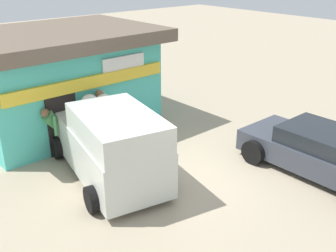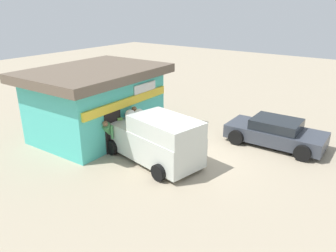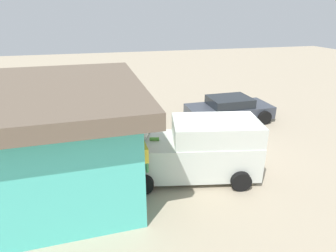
% 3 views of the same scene
% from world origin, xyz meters
% --- Properties ---
extents(ground_plane, '(60.00, 60.00, 0.00)m').
position_xyz_m(ground_plane, '(0.00, 0.00, 0.00)').
color(ground_plane, tan).
extents(storefront_bar, '(6.29, 4.74, 3.16)m').
position_xyz_m(storefront_bar, '(-0.52, 5.11, 1.65)').
color(storefront_bar, '#4CC6B7').
rests_on(storefront_bar, ground_plane).
extents(delivery_van, '(2.71, 5.03, 3.02)m').
position_xyz_m(delivery_van, '(-1.14, 1.24, 0.96)').
color(delivery_van, silver).
rests_on(delivery_van, ground_plane).
extents(parked_sedan, '(2.20, 4.18, 1.19)m').
position_xyz_m(parked_sedan, '(3.18, -2.10, 0.58)').
color(parked_sedan, '#383D47').
rests_on(parked_sedan, ground_plane).
extents(vendor_standing, '(0.47, 0.49, 1.72)m').
position_xyz_m(vendor_standing, '(-0.32, 2.98, 1.00)').
color(vendor_standing, '#726047').
rests_on(vendor_standing, ground_plane).
extents(customer_bending, '(0.72, 0.65, 1.51)m').
position_xyz_m(customer_bending, '(-1.72, 3.19, 0.91)').
color(customer_bending, '#4C4C51').
rests_on(customer_bending, ground_plane).
extents(unloaded_banana_pile, '(0.87, 0.87, 0.50)m').
position_xyz_m(unloaded_banana_pile, '(-0.53, 4.48, 0.23)').
color(unloaded_banana_pile, silver).
rests_on(unloaded_banana_pile, ground_plane).
extents(paint_bucket, '(0.31, 0.31, 0.41)m').
position_xyz_m(paint_bucket, '(1.02, 2.45, 0.20)').
color(paint_bucket, blue).
rests_on(paint_bucket, ground_plane).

